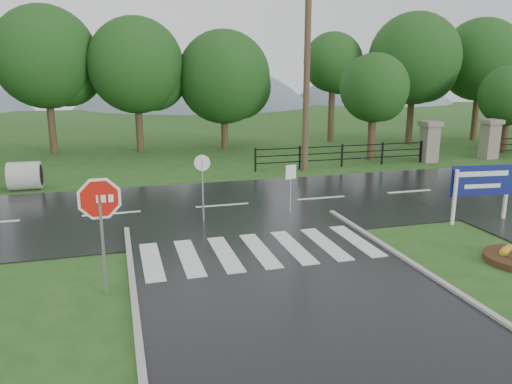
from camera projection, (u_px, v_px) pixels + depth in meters
name	position (u px, v px, depth m)	size (l,w,h in m)	color
ground	(334.00, 343.00, 9.39)	(120.00, 120.00, 0.00)	#244D19
main_road	(222.00, 207.00, 18.72)	(90.00, 8.00, 0.04)	black
crosswalk	(260.00, 250.00, 14.04)	(6.50, 2.80, 0.02)	silver
pillar_west	(429.00, 141.00, 27.51)	(1.00, 1.00, 2.24)	gray
pillar_east	(490.00, 138.00, 28.58)	(1.00, 1.00, 2.24)	gray
fence_west	(342.00, 153.00, 26.22)	(9.58, 0.08, 1.20)	black
hills	(169.00, 210.00, 74.72)	(102.00, 48.00, 48.00)	slate
treeline	(192.00, 149.00, 32.06)	(83.20, 5.20, 10.00)	#143D12
stop_sign	(100.00, 210.00, 10.97)	(1.29, 0.14, 2.90)	#939399
estate_billboard	(482.00, 183.00, 16.50)	(2.22, 0.31, 1.95)	silver
reg_sign_small	(291.00, 179.00, 17.24)	(0.40, 0.10, 1.82)	#939399
reg_sign_round	(203.00, 180.00, 16.48)	(0.52, 0.14, 2.30)	#939399
utility_pole_east	(307.00, 75.00, 24.18)	(1.62, 0.57, 9.34)	#473523
entrance_tree_left	(374.00, 88.00, 27.50)	(3.79, 3.79, 5.92)	#3D2B1C
entrance_tree_right	(509.00, 96.00, 30.06)	(3.60, 3.60, 5.29)	#3D2B1C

